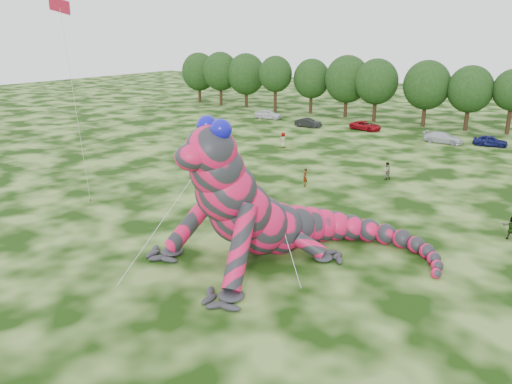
{
  "coord_description": "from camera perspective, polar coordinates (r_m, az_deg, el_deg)",
  "views": [
    {
      "loc": [
        10.15,
        -16.96,
        13.09
      ],
      "look_at": [
        -5.73,
        6.61,
        4.0
      ],
      "focal_mm": 35.0,
      "sensor_mm": 36.0,
      "label": 1
    }
  ],
  "objects": [
    {
      "name": "spectator_0",
      "position": [
        44.58,
        5.61,
        1.66
      ],
      "size": [
        0.67,
        0.7,
        1.61
      ],
      "primitive_type": "imported",
      "rotation": [
        0.0,
        0.0,
        5.39
      ],
      "color": "gray",
      "rests_on": "ground"
    },
    {
      "name": "car_3",
      "position": [
        66.42,
        20.61,
        5.83
      ],
      "size": [
        4.68,
        2.03,
        1.34
      ],
      "primitive_type": "imported",
      "rotation": [
        0.0,
        0.0,
        1.54
      ],
      "color": "silver",
      "rests_on": "ground"
    },
    {
      "name": "tree_8",
      "position": [
        75.82,
        23.18,
        9.81
      ],
      "size": [
        6.14,
        5.53,
        8.94
      ],
      "primitive_type": null,
      "color": "black",
      "rests_on": "ground"
    },
    {
      "name": "tree_9",
      "position": [
        75.37,
        27.18,
        9.15
      ],
      "size": [
        5.27,
        4.74,
        8.68
      ],
      "primitive_type": null,
      "color": "black",
      "rests_on": "ground"
    },
    {
      "name": "ground",
      "position": [
        23.71,
        2.66,
        -15.8
      ],
      "size": [
        240.0,
        240.0,
        0.0
      ],
      "primitive_type": "plane",
      "color": "#16330A",
      "rests_on": "ground"
    },
    {
      "name": "car_1",
      "position": [
        73.42,
        5.98,
        7.88
      ],
      "size": [
        3.99,
        1.77,
        1.27
      ],
      "primitive_type": "imported",
      "rotation": [
        0.0,
        0.0,
        1.68
      ],
      "color": "black",
      "rests_on": "ground"
    },
    {
      "name": "tree_1",
      "position": [
        95.48,
        -4.07,
        12.78
      ],
      "size": [
        6.74,
        6.07,
        9.81
      ],
      "primitive_type": null,
      "color": "black",
      "rests_on": "ground"
    },
    {
      "name": "tree_3",
      "position": [
        87.49,
        2.23,
        12.24
      ],
      "size": [
        5.81,
        5.23,
        9.44
      ],
      "primitive_type": null,
      "color": "black",
      "rests_on": "ground"
    },
    {
      "name": "car_2",
      "position": [
        72.39,
        12.42,
        7.42
      ],
      "size": [
        4.85,
        2.94,
        1.26
      ],
      "primitive_type": "imported",
      "rotation": [
        0.0,
        0.0,
        1.37
      ],
      "color": "maroon",
      "rests_on": "ground"
    },
    {
      "name": "spectator_1",
      "position": [
        47.98,
        14.7,
        2.35
      ],
      "size": [
        0.94,
        1.01,
        1.67
      ],
      "primitive_type": "imported",
      "rotation": [
        0.0,
        0.0,
        4.22
      ],
      "color": "gray",
      "rests_on": "ground"
    },
    {
      "name": "car_0",
      "position": [
        80.18,
        1.45,
        8.87
      ],
      "size": [
        4.5,
        2.4,
        1.46
      ],
      "primitive_type": "imported",
      "rotation": [
        0.0,
        0.0,
        1.73
      ],
      "color": "silver",
      "rests_on": "ground"
    },
    {
      "name": "flying_kite",
      "position": [
        36.26,
        -21.28,
        17.58
      ],
      "size": [
        4.36,
        3.87,
        15.72
      ],
      "color": "#BB1738",
      "rests_on": "ground"
    },
    {
      "name": "tree_5",
      "position": [
        82.82,
        10.33,
        11.79
      ],
      "size": [
        7.16,
        6.44,
        9.8
      ],
      "primitive_type": null,
      "color": "black",
      "rests_on": "ground"
    },
    {
      "name": "spectator_5",
      "position": [
        37.06,
        27.26,
        -3.65
      ],
      "size": [
        1.58,
        0.64,
        1.66
      ],
      "primitive_type": "imported",
      "rotation": [
        0.0,
        0.0,
        3.04
      ],
      "color": "gray",
      "rests_on": "ground"
    },
    {
      "name": "inflatable_gecko",
      "position": [
        30.11,
        2.29,
        1.02
      ],
      "size": [
        20.14,
        21.81,
        8.87
      ],
      "primitive_type": null,
      "rotation": [
        0.0,
        0.0,
        -0.35
      ],
      "color": "#CE1246",
      "rests_on": "ground"
    },
    {
      "name": "car_4",
      "position": [
        66.73,
        25.21,
        5.32
      ],
      "size": [
        4.07,
        2.05,
        1.33
      ],
      "primitive_type": "imported",
      "rotation": [
        0.0,
        0.0,
        1.7
      ],
      "color": "#10144D",
      "rests_on": "ground"
    },
    {
      "name": "tree_4",
      "position": [
        85.93,
        6.34,
        11.92
      ],
      "size": [
        6.22,
        5.6,
        9.06
      ],
      "primitive_type": null,
      "color": "black",
      "rests_on": "ground"
    },
    {
      "name": "tree_6",
      "position": [
        79.13,
        13.54,
        11.21
      ],
      "size": [
        6.52,
        5.86,
        9.49
      ],
      "primitive_type": null,
      "color": "black",
      "rests_on": "ground"
    },
    {
      "name": "tree_2",
      "position": [
        92.9,
        -1.13,
        12.63
      ],
      "size": [
        7.04,
        6.34,
        9.64
      ],
      "primitive_type": null,
      "color": "black",
      "rests_on": "ground"
    },
    {
      "name": "tree_7",
      "position": [
        76.94,
        18.85,
        10.58
      ],
      "size": [
        6.68,
        6.01,
        9.48
      ],
      "primitive_type": null,
      "color": "black",
      "rests_on": "ground"
    },
    {
      "name": "tree_0",
      "position": [
        100.31,
        -6.51,
        12.86
      ],
      "size": [
        6.91,
        6.22,
        9.51
      ],
      "primitive_type": null,
      "color": "black",
      "rests_on": "ground"
    },
    {
      "name": "spectator_4",
      "position": [
        59.88,
        3.11,
        5.96
      ],
      "size": [
        0.97,
        1.04,
        1.78
      ],
      "primitive_type": "imported",
      "rotation": [
        0.0,
        0.0,
        4.08
      ],
      "color": "gray",
      "rests_on": "ground"
    }
  ]
}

